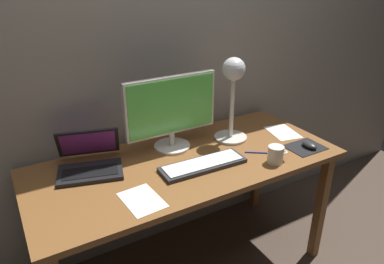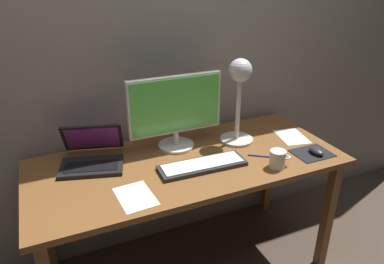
% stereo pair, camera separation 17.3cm
% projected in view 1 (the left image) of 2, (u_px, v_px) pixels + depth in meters
% --- Properties ---
extents(back_wall, '(4.80, 0.06, 2.60)m').
position_uv_depth(back_wall, '(150.00, 38.00, 1.93)').
color(back_wall, gray).
rests_on(back_wall, ground).
extents(desk, '(1.60, 0.70, 0.74)m').
position_uv_depth(desk, '(187.00, 173.00, 1.88)').
color(desk, brown).
rests_on(desk, ground).
extents(monitor, '(0.52, 0.20, 0.40)m').
position_uv_depth(monitor, '(172.00, 110.00, 1.89)').
color(monitor, silver).
rests_on(monitor, desk).
extents(keyboard_main, '(0.44, 0.15, 0.03)m').
position_uv_depth(keyboard_main, '(203.00, 165.00, 1.78)').
color(keyboard_main, '#28282B').
rests_on(keyboard_main, desk).
extents(laptop, '(0.37, 0.36, 0.19)m').
position_uv_depth(laptop, '(89.00, 158.00, 1.76)').
color(laptop, black).
rests_on(laptop, desk).
extents(desk_lamp, '(0.19, 0.19, 0.47)m').
position_uv_depth(desk_lamp, '(233.00, 86.00, 1.95)').
color(desk_lamp, beige).
rests_on(desk_lamp, desk).
extents(mousepad, '(0.20, 0.16, 0.00)m').
position_uv_depth(mousepad, '(305.00, 147.00, 1.98)').
color(mousepad, black).
rests_on(mousepad, desk).
extents(mouse, '(0.06, 0.10, 0.03)m').
position_uv_depth(mouse, '(309.00, 145.00, 1.96)').
color(mouse, '#28282B').
rests_on(mouse, mousepad).
extents(coffee_mug, '(0.12, 0.08, 0.09)m').
position_uv_depth(coffee_mug, '(276.00, 155.00, 1.81)').
color(coffee_mug, white).
rests_on(coffee_mug, desk).
extents(paper_sheet_near_mouse, '(0.16, 0.22, 0.00)m').
position_uv_depth(paper_sheet_near_mouse, '(142.00, 200.00, 1.53)').
color(paper_sheet_near_mouse, white).
rests_on(paper_sheet_near_mouse, desk).
extents(paper_sheet_by_keyboard, '(0.19, 0.24, 0.00)m').
position_uv_depth(paper_sheet_by_keyboard, '(283.00, 132.00, 2.16)').
color(paper_sheet_by_keyboard, white).
rests_on(paper_sheet_by_keyboard, desk).
extents(pen, '(0.12, 0.09, 0.01)m').
position_uv_depth(pen, '(258.00, 153.00, 1.92)').
color(pen, '#2633A5').
rests_on(pen, desk).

